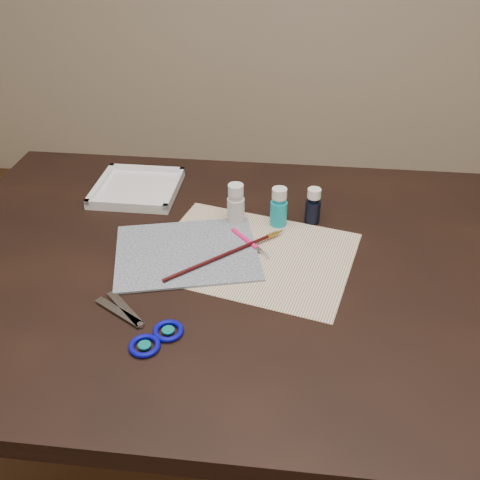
# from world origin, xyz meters

# --- Properties ---
(ground) EXTENTS (3.50, 3.50, 0.02)m
(ground) POSITION_xyz_m (0.00, 0.00, -0.01)
(ground) COLOR #422614
(ground) RESTS_ON ground
(table) EXTENTS (1.30, 0.90, 0.75)m
(table) POSITION_xyz_m (0.00, 0.00, 0.38)
(table) COLOR black
(table) RESTS_ON ground
(paper) EXTENTS (0.45, 0.38, 0.00)m
(paper) POSITION_xyz_m (0.02, 0.02, 0.75)
(paper) COLOR white
(paper) RESTS_ON table
(canvas) EXTENTS (0.33, 0.29, 0.00)m
(canvas) POSITION_xyz_m (-0.11, 0.01, 0.75)
(canvas) COLOR #0F1934
(canvas) RESTS_ON paper
(paint_bottle_white) EXTENTS (0.04, 0.04, 0.09)m
(paint_bottle_white) POSITION_xyz_m (-0.03, 0.14, 0.80)
(paint_bottle_white) COLOR silver
(paint_bottle_white) RESTS_ON table
(paint_bottle_cyan) EXTENTS (0.04, 0.04, 0.09)m
(paint_bottle_cyan) POSITION_xyz_m (0.07, 0.14, 0.80)
(paint_bottle_cyan) COLOR #12A3B8
(paint_bottle_cyan) RESTS_ON table
(paint_bottle_navy) EXTENTS (0.04, 0.04, 0.08)m
(paint_bottle_navy) POSITION_xyz_m (0.14, 0.16, 0.79)
(paint_bottle_navy) COLOR black
(paint_bottle_navy) RESTS_ON table
(paintbrush) EXTENTS (0.23, 0.21, 0.01)m
(paintbrush) POSITION_xyz_m (-0.02, 0.01, 0.76)
(paintbrush) COLOR black
(paintbrush) RESTS_ON canvas
(craft_knife) EXTENTS (0.10, 0.10, 0.01)m
(craft_knife) POSITION_xyz_m (0.02, 0.05, 0.76)
(craft_knife) COLOR #FF1971
(craft_knife) RESTS_ON paper
(scissors) EXTENTS (0.23, 0.19, 0.01)m
(scissors) POSITION_xyz_m (-0.17, -0.20, 0.76)
(scissors) COLOR silver
(scissors) RESTS_ON table
(palette_tray) EXTENTS (0.20, 0.20, 0.02)m
(palette_tray) POSITION_xyz_m (-0.28, 0.25, 0.76)
(palette_tray) COLOR white
(palette_tray) RESTS_ON table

